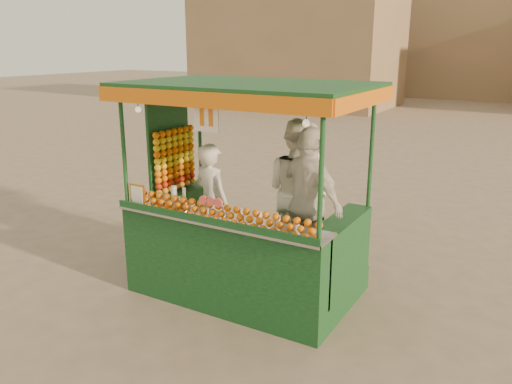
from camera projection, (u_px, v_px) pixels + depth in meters
The scene contains 7 objects.
ground at pixel (249, 288), 6.77m from camera, with size 90.00×90.00×0.00m, color #6B5C4D.
building_left at pixel (297, 46), 26.91m from camera, with size 10.00×6.00×6.00m, color #977155.
building_center at pixel (470, 38), 31.70m from camera, with size 14.00×7.00×7.00m, color #977155.
juice_cart at pixel (238, 229), 6.42m from camera, with size 2.93×1.90×2.66m.
vendor_left at pixel (211, 202), 6.73m from camera, with size 0.64×0.50×1.57m.
vendor_middle at pixel (298, 192), 6.62m from camera, with size 1.10×0.98×1.90m.
vendor_right at pixel (309, 203), 6.21m from camera, with size 1.18×0.85×1.86m.
Camera 1 is at (3.17, -5.28, 3.08)m, focal length 36.01 mm.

